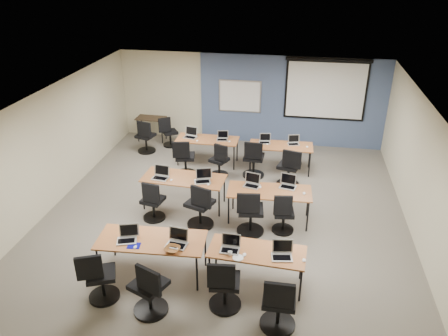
% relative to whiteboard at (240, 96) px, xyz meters
% --- Properties ---
extents(floor, '(8.00, 9.00, 0.02)m').
position_rel_whiteboard_xyz_m(floor, '(0.30, -4.43, -1.45)').
color(floor, '#6B6354').
rests_on(floor, ground).
extents(ceiling, '(8.00, 9.00, 0.02)m').
position_rel_whiteboard_xyz_m(ceiling, '(0.30, -4.43, 1.25)').
color(ceiling, white).
rests_on(ceiling, ground).
extents(wall_back, '(8.00, 0.04, 2.70)m').
position_rel_whiteboard_xyz_m(wall_back, '(0.30, 0.07, -0.10)').
color(wall_back, beige).
rests_on(wall_back, ground).
extents(wall_front, '(8.00, 0.04, 2.70)m').
position_rel_whiteboard_xyz_m(wall_front, '(0.30, -8.93, -0.10)').
color(wall_front, beige).
rests_on(wall_front, ground).
extents(wall_left, '(0.04, 9.00, 2.70)m').
position_rel_whiteboard_xyz_m(wall_left, '(-3.70, -4.43, -0.10)').
color(wall_left, beige).
rests_on(wall_left, ground).
extents(wall_right, '(0.04, 9.00, 2.70)m').
position_rel_whiteboard_xyz_m(wall_right, '(4.30, -4.43, -0.10)').
color(wall_right, beige).
rests_on(wall_right, ground).
extents(blue_accent_panel, '(5.50, 0.04, 2.70)m').
position_rel_whiteboard_xyz_m(blue_accent_panel, '(1.55, 0.04, -0.10)').
color(blue_accent_panel, '#3D5977').
rests_on(blue_accent_panel, wall_back).
extents(whiteboard, '(1.28, 0.03, 0.98)m').
position_rel_whiteboard_xyz_m(whiteboard, '(0.00, 0.00, 0.00)').
color(whiteboard, '#B3B3B3').
rests_on(whiteboard, wall_back).
extents(projector_screen, '(2.40, 0.10, 1.82)m').
position_rel_whiteboard_xyz_m(projector_screen, '(2.50, -0.02, 0.44)').
color(projector_screen, black).
rests_on(projector_screen, wall_back).
extents(training_table_front_left, '(1.94, 0.81, 0.73)m').
position_rel_whiteboard_xyz_m(training_table_front_left, '(-0.66, -6.51, -0.76)').
color(training_table_front_left, '#915E31').
rests_on(training_table_front_left, floor).
extents(training_table_front_right, '(1.67, 0.70, 0.73)m').
position_rel_whiteboard_xyz_m(training_table_front_right, '(1.24, -6.52, -0.77)').
color(training_table_front_right, '#916340').
rests_on(training_table_front_right, floor).
extents(training_table_mid_left, '(1.88, 0.78, 0.73)m').
position_rel_whiteboard_xyz_m(training_table_mid_left, '(-0.70, -4.10, -0.76)').
color(training_table_mid_left, olive).
rests_on(training_table_mid_left, floor).
extents(training_table_mid_right, '(1.80, 0.75, 0.73)m').
position_rel_whiteboard_xyz_m(training_table_mid_right, '(1.28, -4.37, -0.76)').
color(training_table_mid_right, '#A06A43').
rests_on(training_table_mid_right, floor).
extents(training_table_back_left, '(1.70, 0.71, 0.73)m').
position_rel_whiteboard_xyz_m(training_table_back_left, '(-0.64, -1.75, -0.77)').
color(training_table_back_left, '#A47B48').
rests_on(training_table_back_left, floor).
extents(training_table_back_right, '(1.68, 0.70, 0.73)m').
position_rel_whiteboard_xyz_m(training_table_back_right, '(1.38, -1.84, -0.77)').
color(training_table_back_right, '#956227').
rests_on(training_table_back_right, floor).
extents(laptop_0, '(0.35, 0.29, 0.26)m').
position_rel_whiteboard_xyz_m(laptop_0, '(-1.07, -6.59, -0.66)').
color(laptop_0, '#AEAEAE').
rests_on(laptop_0, training_table_front_left).
extents(mouse_0, '(0.09, 0.11, 0.03)m').
position_rel_whiteboard_xyz_m(mouse_0, '(-0.86, -6.80, -0.71)').
color(mouse_0, white).
rests_on(mouse_0, training_table_front_left).
extents(task_chair_0, '(0.56, 0.53, 1.00)m').
position_rel_whiteboard_xyz_m(task_chair_0, '(-1.31, -7.36, -1.03)').
color(task_chair_0, black).
rests_on(task_chair_0, floor).
extents(laptop_1, '(0.36, 0.30, 0.27)m').
position_rel_whiteboard_xyz_m(laptop_1, '(-0.16, -6.56, -0.65)').
color(laptop_1, '#ADADB4').
rests_on(laptop_1, training_table_front_left).
extents(mouse_1, '(0.06, 0.09, 0.03)m').
position_rel_whiteboard_xyz_m(mouse_1, '(-0.11, -6.71, -0.71)').
color(mouse_1, white).
rests_on(mouse_1, training_table_front_left).
extents(task_chair_1, '(0.61, 0.58, 1.05)m').
position_rel_whiteboard_xyz_m(task_chair_1, '(-0.38, -7.52, -1.01)').
color(task_chair_1, black).
rests_on(task_chair_1, floor).
extents(laptop_2, '(0.33, 0.28, 0.25)m').
position_rel_whiteboard_xyz_m(laptop_2, '(0.78, -6.55, -0.66)').
color(laptop_2, silver).
rests_on(laptop_2, training_table_front_right).
extents(mouse_2, '(0.07, 0.11, 0.04)m').
position_rel_whiteboard_xyz_m(mouse_2, '(1.04, -6.68, -0.71)').
color(mouse_2, white).
rests_on(mouse_2, training_table_front_right).
extents(task_chair_2, '(0.55, 0.55, 1.02)m').
position_rel_whiteboard_xyz_m(task_chair_2, '(0.78, -7.19, -1.03)').
color(task_chair_2, black).
rests_on(task_chair_2, floor).
extents(laptop_3, '(0.35, 0.30, 0.26)m').
position_rel_whiteboard_xyz_m(laptop_3, '(1.67, -6.59, -0.65)').
color(laptop_3, '#A0A0A8').
rests_on(laptop_3, training_table_front_right).
extents(mouse_3, '(0.08, 0.11, 0.03)m').
position_rel_whiteboard_xyz_m(mouse_3, '(2.04, -6.66, -0.71)').
color(mouse_3, white).
rests_on(mouse_3, training_table_front_right).
extents(task_chair_3, '(0.57, 0.57, 1.04)m').
position_rel_whiteboard_xyz_m(task_chair_3, '(1.69, -7.47, -1.02)').
color(task_chair_3, black).
rests_on(task_chair_3, floor).
extents(laptop_4, '(0.36, 0.31, 0.27)m').
position_rel_whiteboard_xyz_m(laptop_4, '(-1.21, -4.19, -0.65)').
color(laptop_4, silver).
rests_on(laptop_4, training_table_mid_left).
extents(mouse_4, '(0.06, 0.09, 0.03)m').
position_rel_whiteboard_xyz_m(mouse_4, '(-0.93, -4.28, -0.71)').
color(mouse_4, white).
rests_on(mouse_4, training_table_mid_left).
extents(task_chair_4, '(0.49, 0.49, 0.98)m').
position_rel_whiteboard_xyz_m(task_chair_4, '(-1.22, -4.82, -1.05)').
color(task_chair_4, black).
rests_on(task_chair_4, floor).
extents(laptop_5, '(0.36, 0.31, 0.27)m').
position_rel_whiteboard_xyz_m(laptop_5, '(-0.23, -4.18, -0.65)').
color(laptop_5, '#A8A8B0').
rests_on(laptop_5, training_table_mid_left).
extents(mouse_5, '(0.08, 0.11, 0.03)m').
position_rel_whiteboard_xyz_m(mouse_5, '(-0.07, -4.34, -0.71)').
color(mouse_5, white).
rests_on(mouse_5, training_table_mid_left).
extents(task_chair_5, '(0.61, 0.58, 1.05)m').
position_rel_whiteboard_xyz_m(task_chair_5, '(-0.13, -4.90, -1.01)').
color(task_chair_5, black).
rests_on(task_chair_5, floor).
extents(laptop_6, '(0.34, 0.29, 0.26)m').
position_rel_whiteboard_xyz_m(laptop_6, '(0.88, -4.19, -0.66)').
color(laptop_6, '#B8B8C5').
rests_on(laptop_6, training_table_mid_right).
extents(mouse_6, '(0.06, 0.10, 0.04)m').
position_rel_whiteboard_xyz_m(mouse_6, '(1.07, -4.26, -0.71)').
color(mouse_6, white).
rests_on(mouse_6, training_table_mid_right).
extents(task_chair_6, '(0.58, 0.58, 1.05)m').
position_rel_whiteboard_xyz_m(task_chair_6, '(0.94, -4.97, -1.01)').
color(task_chair_6, black).
rests_on(task_chair_6, floor).
extents(laptop_7, '(0.35, 0.30, 0.26)m').
position_rel_whiteboard_xyz_m(laptop_7, '(1.66, -4.10, -0.66)').
color(laptop_7, '#ADADB0').
rests_on(laptop_7, training_table_mid_right).
extents(mouse_7, '(0.09, 0.12, 0.04)m').
position_rel_whiteboard_xyz_m(mouse_7, '(2.02, -4.38, -0.71)').
color(mouse_7, white).
rests_on(mouse_7, training_table_mid_right).
extents(task_chair_7, '(0.47, 0.47, 0.95)m').
position_rel_whiteboard_xyz_m(task_chair_7, '(1.62, -4.80, -1.06)').
color(task_chair_7, black).
rests_on(task_chair_7, floor).
extents(laptop_8, '(0.36, 0.30, 0.27)m').
position_rel_whiteboard_xyz_m(laptop_8, '(-1.13, -1.69, -0.65)').
color(laptop_8, '#BBBBBB').
rests_on(laptop_8, training_table_back_left).
extents(mouse_8, '(0.09, 0.11, 0.04)m').
position_rel_whiteboard_xyz_m(mouse_8, '(-0.88, -1.95, -0.71)').
color(mouse_8, white).
rests_on(mouse_8, training_table_back_left).
extents(task_chair_8, '(0.55, 0.55, 1.02)m').
position_rel_whiteboard_xyz_m(task_chair_8, '(-1.08, -2.60, -1.03)').
color(task_chair_8, black).
rests_on(task_chair_8, floor).
extents(laptop_9, '(0.30, 0.26, 0.23)m').
position_rel_whiteboard_xyz_m(laptop_9, '(-0.23, -1.72, -0.66)').
color(laptop_9, '#B1B1BE').
rests_on(laptop_9, training_table_back_left).
extents(mouse_9, '(0.07, 0.10, 0.03)m').
position_rel_whiteboard_xyz_m(mouse_9, '(-0.01, -1.85, -0.71)').
color(mouse_9, white).
rests_on(mouse_9, training_table_back_left).
extents(task_chair_9, '(0.51, 0.48, 0.96)m').
position_rel_whiteboard_xyz_m(task_chair_9, '(-0.16, -2.51, -1.06)').
color(task_chair_9, black).
rests_on(task_chair_9, floor).
extents(laptop_10, '(0.30, 0.26, 0.23)m').
position_rel_whiteboard_xyz_m(laptop_10, '(0.94, -1.72, -0.66)').
color(laptop_10, silver).
rests_on(laptop_10, training_table_back_right).
extents(mouse_10, '(0.06, 0.09, 0.03)m').
position_rel_whiteboard_xyz_m(mouse_10, '(1.01, -1.85, -0.71)').
color(mouse_10, white).
rests_on(mouse_10, training_table_back_right).
extents(task_chair_10, '(0.57, 0.57, 1.05)m').
position_rel_whiteboard_xyz_m(task_chair_10, '(0.71, -2.36, -1.01)').
color(task_chair_10, black).
rests_on(task_chair_10, floor).
extents(laptop_11, '(0.30, 0.26, 0.23)m').
position_rel_whiteboard_xyz_m(laptop_11, '(1.70, -1.69, -0.66)').
color(laptop_11, silver).
rests_on(laptop_11, training_table_back_right).
extents(mouse_11, '(0.08, 0.11, 0.04)m').
position_rel_whiteboard_xyz_m(mouse_11, '(2.07, -1.85, -0.71)').
color(mouse_11, white).
rests_on(mouse_11, training_table_back_right).
extents(task_chair_11, '(0.58, 0.58, 1.05)m').
position_rel_whiteboard_xyz_m(task_chair_11, '(1.65, -2.72, -1.01)').
color(task_chair_11, black).
rests_on(task_chair_11, floor).
extents(blue_mousepad, '(0.24, 0.21, 0.01)m').
position_rel_whiteboard_xyz_m(blue_mousepad, '(-0.90, -6.75, -0.72)').
color(blue_mousepad, '#05067A').
rests_on(blue_mousepad, training_table_front_left).
extents(snack_bowl, '(0.37, 0.37, 0.08)m').
position_rel_whiteboard_xyz_m(snack_bowl, '(-0.19, -6.78, -0.68)').
color(snack_bowl, olive).
rests_on(snack_bowl, training_table_front_left).
extents(snack_plate, '(0.20, 0.20, 0.01)m').
position_rel_whiteboard_xyz_m(snack_plate, '(0.95, -6.77, -0.71)').
color(snack_plate, white).
rests_on(snack_plate, training_table_front_right).
extents(coffee_cup, '(0.07, 0.07, 0.06)m').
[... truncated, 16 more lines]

